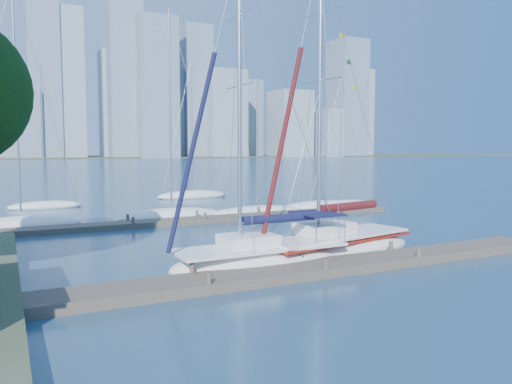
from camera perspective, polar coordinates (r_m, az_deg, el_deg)
name	(u,v)px	position (r m, az deg, el deg)	size (l,w,h in m)	color
ground	(313,274)	(21.21, 6.55, -9.27)	(700.00, 700.00, 0.00)	navy
near_dock	(313,269)	(21.16, 6.55, -8.74)	(26.00, 2.00, 0.40)	#463C33
far_dock	(214,219)	(36.10, -4.81, -3.09)	(30.00, 1.80, 0.36)	#463C33
far_shore	(25,158)	(337.40, -24.86, 3.54)	(800.00, 100.00, 1.50)	#38472D
sailboat_navy	(260,243)	(21.86, 0.45, -5.80)	(8.32, 2.83, 14.01)	white
sailboat_maroon	(333,232)	(24.81, 8.82, -4.55)	(9.44, 4.67, 15.01)	white
bg_boat_0	(21,224)	(35.94, -25.25, -3.34)	(7.60, 3.21, 16.33)	white
bg_boat_2	(172,215)	(37.61, -9.62, -2.62)	(8.09, 5.54, 15.68)	white
bg_boat_3	(257,212)	(39.81, 0.11, -2.26)	(8.02, 2.25, 11.06)	white
bg_boat_4	(321,206)	(43.95, 7.42, -1.61)	(8.38, 4.28, 11.43)	white
bg_boat_5	(340,205)	(45.17, 9.55, -1.48)	(7.78, 3.60, 11.76)	white
bg_boat_6	(45,205)	(47.82, -22.94, -1.43)	(6.43, 3.01, 12.74)	white
bg_boat_7	(193,195)	(53.93, -7.26, -0.35)	(8.08, 4.92, 14.72)	white
skyline	(66,96)	(310.70, -20.93, 10.20)	(502.39, 51.31, 124.61)	#7B919F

